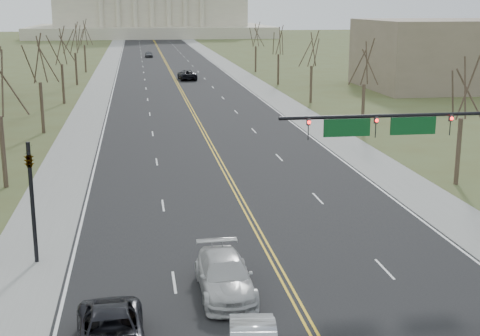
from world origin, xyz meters
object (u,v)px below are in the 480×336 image
object	(u,v)px
signal_mast	(411,135)
car_far_nb	(187,75)
car_far_sb	(149,54)
car_sb_outer_lead	(111,334)
signal_left	(31,189)
car_sb_inner_second	(225,276)

from	to	relation	value
signal_mast	car_far_nb	world-z (taller)	signal_mast
car_far_sb	car_sb_outer_lead	bearing A→B (deg)	-94.10
car_far_sb	signal_mast	bearing A→B (deg)	-87.55
car_sb_outer_lead	car_far_nb	distance (m)	89.36
signal_left	car_far_sb	bearing A→B (deg)	86.33
signal_left	car_sb_inner_second	bearing A→B (deg)	-30.27
car_sb_outer_lead	signal_mast	bearing A→B (deg)	28.59
signal_mast	car_far_sb	size ratio (longest dim) A/B	2.94
car_sb_outer_lead	car_sb_inner_second	distance (m)	6.48
car_sb_outer_lead	car_sb_inner_second	xyz separation A→B (m)	(4.71, 4.46, 0.07)
car_sb_inner_second	car_sb_outer_lead	bearing A→B (deg)	-137.19
signal_mast	car_far_nb	size ratio (longest dim) A/B	2.06
signal_mast	car_far_nb	distance (m)	79.70
car_sb_inner_second	signal_left	bearing A→B (deg)	149.11
car_far_nb	signal_mast	bearing A→B (deg)	90.44
signal_mast	car_far_sb	world-z (taller)	signal_mast
car_sb_inner_second	car_far_sb	size ratio (longest dim) A/B	1.36
signal_mast	signal_left	distance (m)	19.06
signal_left	car_sb_outer_lead	world-z (taller)	signal_left
signal_mast	car_sb_inner_second	xyz separation A→B (m)	(-10.33, -5.03, -4.94)
car_far_sb	car_far_nb	bearing A→B (deg)	-86.23
car_sb_outer_lead	car_sb_inner_second	size ratio (longest dim) A/B	0.96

